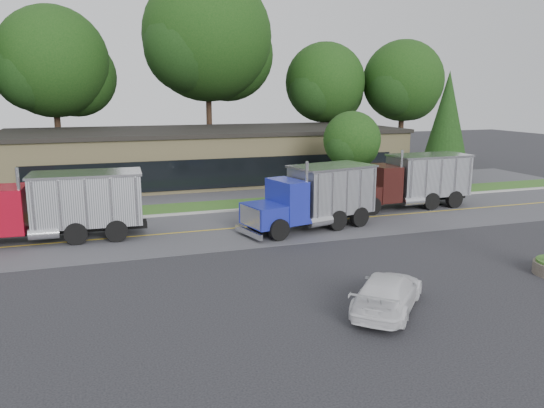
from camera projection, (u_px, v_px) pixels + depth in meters
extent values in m
plane|color=#36363B|center=(295.00, 283.00, 20.62)|extent=(140.00, 140.00, 0.00)
cube|color=#55555A|center=(236.00, 228.00, 28.96)|extent=(60.00, 8.00, 0.02)
cube|color=gold|center=(236.00, 228.00, 28.96)|extent=(60.00, 0.12, 0.01)
cube|color=#9E9E99|center=(218.00, 212.00, 32.85)|extent=(60.00, 0.30, 0.12)
cube|color=#29581E|center=(212.00, 206.00, 34.52)|extent=(60.00, 3.40, 0.03)
cube|color=#55555A|center=(197.00, 193.00, 39.15)|extent=(60.00, 7.00, 0.02)
cube|color=tan|center=(207.00, 156.00, 44.93)|extent=(32.00, 12.00, 4.00)
cylinder|color=#382619|center=(59.00, 144.00, 48.43)|extent=(0.56, 0.56, 5.35)
sphere|color=black|center=(52.00, 62.00, 46.94)|extent=(9.79, 9.79, 9.79)
sphere|color=black|center=(76.00, 77.00, 48.90)|extent=(7.34, 7.34, 7.34)
sphere|color=black|center=(34.00, 72.00, 45.80)|extent=(6.73, 6.73, 6.73)
cylinder|color=#382619|center=(210.00, 133.00, 52.69)|extent=(0.56, 0.56, 6.77)
sphere|color=black|center=(207.00, 36.00, 50.80)|extent=(12.38, 12.38, 12.38)
sphere|color=black|center=(227.00, 55.00, 53.28)|extent=(9.29, 9.29, 9.29)
sphere|color=black|center=(190.00, 47.00, 49.35)|extent=(8.51, 8.51, 8.51)
cylinder|color=#382619|center=(324.00, 141.00, 55.77)|extent=(0.56, 0.56, 4.47)
sphere|color=black|center=(325.00, 82.00, 54.52)|extent=(8.17, 8.17, 8.17)
sphere|color=black|center=(334.00, 93.00, 56.16)|extent=(6.13, 6.13, 6.13)
sphere|color=black|center=(316.00, 90.00, 53.57)|extent=(5.62, 5.62, 5.62)
cylinder|color=#382619|center=(400.00, 140.00, 56.42)|extent=(0.56, 0.56, 4.57)
sphere|color=black|center=(403.00, 81.00, 55.14)|extent=(8.36, 8.36, 8.36)
sphere|color=black|center=(410.00, 91.00, 56.82)|extent=(6.27, 6.27, 6.27)
sphere|color=black|center=(396.00, 88.00, 54.16)|extent=(5.75, 5.75, 5.75)
cylinder|color=#382619|center=(443.00, 177.00, 43.48)|extent=(0.44, 0.44, 1.00)
cone|color=black|center=(447.00, 122.00, 42.56)|extent=(3.96, 3.96, 8.11)
cylinder|color=#382619|center=(351.00, 182.00, 37.44)|extent=(0.56, 0.56, 2.18)
sphere|color=black|center=(352.00, 140.00, 36.83)|extent=(3.99, 3.99, 3.99)
sphere|color=black|center=(358.00, 146.00, 37.63)|extent=(2.99, 2.99, 2.99)
sphere|color=black|center=(346.00, 146.00, 36.36)|extent=(2.74, 2.74, 2.74)
cube|color=black|center=(58.00, 229.00, 26.52)|extent=(8.77, 1.43, 0.28)
cube|color=maroon|center=(10.00, 209.00, 25.73)|extent=(1.64, 2.47, 2.20)
cube|color=silver|center=(88.00, 199.00, 26.63)|extent=(5.34, 2.76, 2.50)
cube|color=silver|center=(86.00, 174.00, 26.36)|extent=(5.49, 2.91, 0.12)
cylinder|color=black|center=(98.00, 221.00, 28.11)|extent=(1.12, 0.40, 1.10)
cylinder|color=black|center=(97.00, 232.00, 25.95)|extent=(1.12, 0.40, 1.10)
cube|color=black|center=(313.00, 218.00, 28.91)|extent=(7.19, 2.63, 0.28)
cube|color=#1C259A|center=(264.00, 215.00, 27.18)|extent=(2.20, 2.63, 1.10)
cube|color=#1C259A|center=(287.00, 201.00, 27.78)|extent=(1.77, 2.62, 2.20)
cube|color=black|center=(278.00, 194.00, 27.42)|extent=(0.55, 2.06, 0.90)
cube|color=silver|center=(331.00, 190.00, 29.26)|extent=(4.74, 3.42, 2.50)
cube|color=silver|center=(332.00, 166.00, 28.99)|extent=(4.92, 3.60, 0.12)
cylinder|color=black|center=(256.00, 220.00, 28.33)|extent=(1.15, 0.60, 1.10)
cylinder|color=black|center=(279.00, 230.00, 26.42)|extent=(1.15, 0.60, 1.10)
cylinder|color=black|center=(323.00, 211.00, 30.67)|extent=(1.15, 0.60, 1.10)
cylinder|color=black|center=(348.00, 218.00, 28.77)|extent=(1.15, 0.60, 1.10)
cube|color=black|center=(409.00, 199.00, 34.14)|extent=(8.17, 1.18, 0.28)
cube|color=#331311|center=(360.00, 194.00, 32.84)|extent=(2.00, 2.34, 1.10)
cube|color=#331311|center=(383.00, 183.00, 33.25)|extent=(1.47, 2.43, 2.20)
cube|color=black|center=(375.00, 177.00, 32.96)|extent=(0.11, 2.10, 0.90)
cube|color=silver|center=(428.00, 175.00, 34.31)|extent=(4.93, 2.61, 2.50)
cube|color=silver|center=(430.00, 155.00, 34.04)|extent=(5.08, 2.76, 0.12)
cylinder|color=black|center=(354.00, 199.00, 34.07)|extent=(1.11, 0.37, 1.10)
cylinder|color=black|center=(372.00, 206.00, 31.95)|extent=(1.11, 0.37, 1.10)
cylinder|color=black|center=(421.00, 194.00, 35.79)|extent=(1.11, 0.37, 1.10)
cylinder|color=black|center=(443.00, 200.00, 33.67)|extent=(1.11, 0.37, 1.10)
imported|color=silver|center=(388.00, 292.00, 17.94)|extent=(4.34, 4.48, 1.29)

